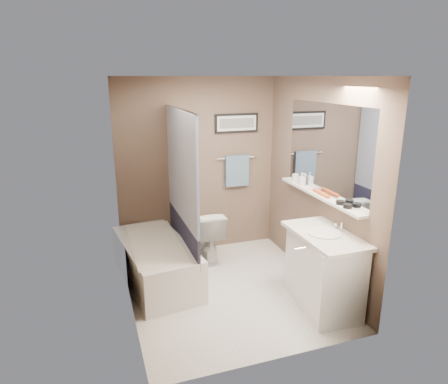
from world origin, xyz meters
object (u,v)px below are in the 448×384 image
object	(u,v)px
hair_brush_back	(319,192)
toilet	(206,234)
candle_bowl_far	(340,203)
hair_brush_front	(324,194)
vanity	(323,272)
candle_bowl_near	(348,206)
soap_bottle	(302,179)
bathtub	(156,262)
glass_jar	(295,178)

from	to	relation	value
hair_brush_back	toilet	bearing A→B (deg)	134.17
candle_bowl_far	hair_brush_front	world-z (taller)	hair_brush_front
hair_brush_back	vanity	bearing A→B (deg)	-111.46
candle_bowl_near	hair_brush_back	world-z (taller)	hair_brush_back
candle_bowl_near	candle_bowl_far	xyz separation A→B (m)	(0.00, 0.13, 0.00)
candle_bowl_near	hair_brush_back	bearing A→B (deg)	90.00
toilet	hair_brush_front	world-z (taller)	hair_brush_front
vanity	soap_bottle	bearing A→B (deg)	83.60
bathtub	toilet	xyz separation A→B (m)	(0.75, 0.42, 0.10)
toilet	glass_jar	world-z (taller)	glass_jar
candle_bowl_near	hair_brush_front	xyz separation A→B (m)	(0.00, 0.44, 0.00)
hair_brush_front	glass_jar	distance (m)	0.65
toilet	vanity	distance (m)	1.75
vanity	hair_brush_back	xyz separation A→B (m)	(0.19, 0.47, 0.74)
candle_bowl_near	hair_brush_front	bearing A→B (deg)	90.00
bathtub	vanity	size ratio (longest dim) A/B	1.67
candle_bowl_near	bathtub	bearing A→B (deg)	146.78
hair_brush_front	candle_bowl_far	bearing A→B (deg)	-90.00
vanity	candle_bowl_far	xyz separation A→B (m)	(0.19, 0.07, 0.73)
hair_brush_back	soap_bottle	size ratio (longest dim) A/B	1.45
bathtub	candle_bowl_far	xyz separation A→B (m)	(1.79, -1.04, 0.89)
candle_bowl_far	glass_jar	world-z (taller)	glass_jar
bathtub	soap_bottle	size ratio (longest dim) A/B	9.92
candle_bowl_near	hair_brush_front	world-z (taller)	hair_brush_front
hair_brush_front	glass_jar	xyz separation A→B (m)	(0.00, 0.65, 0.03)
hair_brush_back	bathtub	bearing A→B (deg)	160.30
hair_brush_front	hair_brush_back	bearing A→B (deg)	90.00
hair_brush_back	soap_bottle	xyz separation A→B (m)	(0.00, 0.40, 0.05)
vanity	hair_brush_front	xyz separation A→B (m)	(0.19, 0.38, 0.74)
hair_brush_back	soap_bottle	bearing A→B (deg)	90.00
hair_brush_front	toilet	bearing A→B (deg)	131.78
candle_bowl_far	hair_brush_back	xyz separation A→B (m)	(0.00, 0.40, 0.00)
vanity	hair_brush_front	bearing A→B (deg)	69.48
bathtub	toilet	world-z (taller)	toilet
hair_brush_front	soap_bottle	xyz separation A→B (m)	(0.00, 0.50, 0.05)
bathtub	hair_brush_back	size ratio (longest dim) A/B	6.82
toilet	soap_bottle	size ratio (longest dim) A/B	4.61
toilet	candle_bowl_far	bearing A→B (deg)	127.08
hair_brush_back	hair_brush_front	bearing A→B (deg)	-90.00
toilet	hair_brush_back	size ratio (longest dim) A/B	3.17
candle_bowl_far	soap_bottle	distance (m)	0.81
toilet	candle_bowl_far	xyz separation A→B (m)	(1.03, -1.47, 0.79)
toilet	vanity	bearing A→B (deg)	120.86
bathtub	glass_jar	world-z (taller)	glass_jar
vanity	glass_jar	size ratio (longest dim) A/B	9.00
candle_bowl_near	candle_bowl_far	size ratio (longest dim) A/B	1.00
bathtub	vanity	distance (m)	1.95
hair_brush_back	glass_jar	world-z (taller)	glass_jar
vanity	glass_jar	xyz separation A→B (m)	(0.19, 1.03, 0.77)
bathtub	toilet	bearing A→B (deg)	21.40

